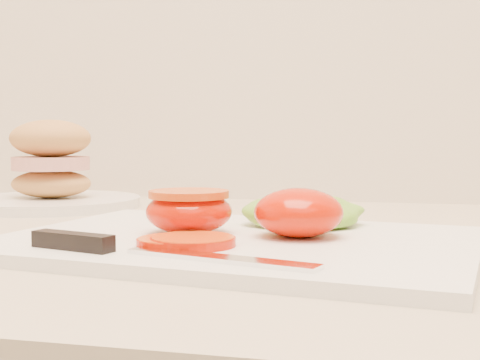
# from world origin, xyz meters

# --- Properties ---
(cutting_board) EXTENTS (0.40, 0.32, 0.01)m
(cutting_board) POSITION_xyz_m (-0.63, 1.60, 0.94)
(cutting_board) COLOR white
(cutting_board) RESTS_ON counter
(tomato_half_dome) EXTENTS (0.07, 0.07, 0.04)m
(tomato_half_dome) POSITION_xyz_m (-0.58, 1.61, 0.96)
(tomato_half_dome) COLOR red
(tomato_half_dome) RESTS_ON cutting_board
(tomato_half_cut) EXTENTS (0.07, 0.07, 0.04)m
(tomato_half_cut) POSITION_xyz_m (-0.67, 1.61, 0.96)
(tomato_half_cut) COLOR red
(tomato_half_cut) RESTS_ON cutting_board
(tomato_slice_0) EXTENTS (0.06, 0.06, 0.01)m
(tomato_slice_0) POSITION_xyz_m (-0.65, 1.55, 0.94)
(tomato_slice_0) COLOR orange
(tomato_slice_0) RESTS_ON cutting_board
(tomato_slice_1) EXTENTS (0.05, 0.05, 0.01)m
(tomato_slice_1) POSITION_xyz_m (-0.66, 1.55, 0.94)
(tomato_slice_1) COLOR orange
(tomato_slice_1) RESTS_ON cutting_board
(lettuce_leaf_0) EXTENTS (0.12, 0.10, 0.02)m
(lettuce_leaf_0) POSITION_xyz_m (-0.58, 1.68, 0.95)
(lettuce_leaf_0) COLOR #73B730
(lettuce_leaf_0) RESTS_ON cutting_board
(knife) EXTENTS (0.22, 0.06, 0.01)m
(knife) POSITION_xyz_m (-0.68, 1.51, 0.94)
(knife) COLOR silver
(knife) RESTS_ON cutting_board
(sandwich_plate) EXTENTS (0.22, 0.22, 0.11)m
(sandwich_plate) POSITION_xyz_m (-0.93, 1.85, 0.97)
(sandwich_plate) COLOR white
(sandwich_plate) RESTS_ON counter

